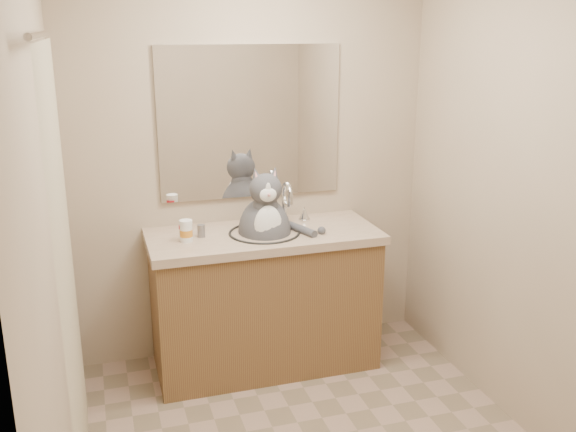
# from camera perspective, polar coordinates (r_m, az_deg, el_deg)

# --- Properties ---
(room) EXTENTS (2.22, 2.52, 2.42)m
(room) POSITION_cam_1_polar(r_m,az_deg,el_deg) (2.74, 2.96, -0.42)
(room) COLOR gray
(room) RESTS_ON ground
(vanity) EXTENTS (1.34, 0.59, 1.12)m
(vanity) POSITION_cam_1_polar(r_m,az_deg,el_deg) (3.87, -2.12, -7.18)
(vanity) COLOR brown
(vanity) RESTS_ON ground
(mirror) EXTENTS (1.10, 0.02, 0.90)m
(mirror) POSITION_cam_1_polar(r_m,az_deg,el_deg) (3.85, -3.34, 8.29)
(mirror) COLOR white
(mirror) RESTS_ON room
(shower_curtain) EXTENTS (0.02, 1.30, 1.93)m
(shower_curtain) POSITION_cam_1_polar(r_m,az_deg,el_deg) (2.74, -19.04, -5.08)
(shower_curtain) COLOR #B8AD8B
(shower_curtain) RESTS_ON ground
(cat) EXTENTS (0.43, 0.37, 0.61)m
(cat) POSITION_cam_1_polar(r_m,az_deg,el_deg) (3.71, -2.03, -0.97)
(cat) COLOR #46464B
(cat) RESTS_ON vanity
(pill_bottle_redcap) EXTENTS (0.07, 0.07, 0.09)m
(pill_bottle_redcap) POSITION_cam_1_polar(r_m,az_deg,el_deg) (3.61, -9.26, -1.48)
(pill_bottle_redcap) COLOR white
(pill_bottle_redcap) RESTS_ON vanity
(pill_bottle_orange) EXTENTS (0.07, 0.07, 0.12)m
(pill_bottle_orange) POSITION_cam_1_polar(r_m,az_deg,el_deg) (3.59, -9.04, -1.35)
(pill_bottle_orange) COLOR white
(pill_bottle_orange) RESTS_ON vanity
(grey_canister) EXTENTS (0.05, 0.05, 0.07)m
(grey_canister) POSITION_cam_1_polar(r_m,az_deg,el_deg) (3.67, -7.72, -1.31)
(grey_canister) COLOR slate
(grey_canister) RESTS_ON vanity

